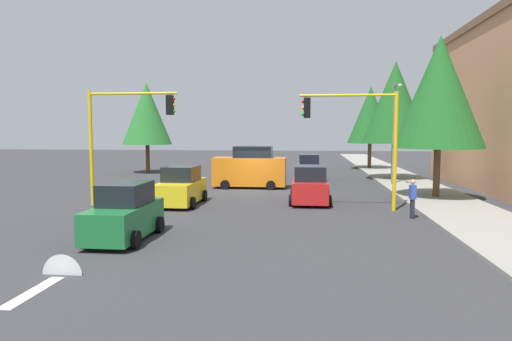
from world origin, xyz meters
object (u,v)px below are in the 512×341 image
Objects in this scene: tree_roadside_mid at (395,102)px; car_yellow at (181,187)px; traffic_signal_near_right at (125,125)px; traffic_signal_near_left at (356,127)px; tree_roadside_near at (439,92)px; street_lamp_curbside at (395,122)px; tree_opposite_side at (147,114)px; car_blue at (309,168)px; pedestrian_crossing at (413,198)px; car_red at (310,186)px; tree_roadside_far at (370,115)px; delivery_van_orange at (250,169)px; car_green at (125,214)px.

car_yellow is (13.34, -13.06, -5.05)m from tree_roadside_mid.
car_yellow is (-0.66, 2.65, -3.19)m from traffic_signal_near_right.
traffic_signal_near_left is 0.63× the size of tree_roadside_near.
street_lamp_curbside is 15.56m from car_yellow.
tree_opposite_side is 2.11× the size of car_blue.
tree_roadside_mid is 2.36× the size of car_blue.
traffic_signal_near_left is 9.29m from car_yellow.
tree_roadside_mid is 19.34m from car_yellow.
traffic_signal_near_left is 4.24m from pedestrian_crossing.
tree_roadside_near is at bearing 56.93° from tree_opposite_side.
car_yellow is 6.71m from car_red.
tree_roadside_far is 19.24m from delivery_van_orange.
tree_roadside_far reaches higher than traffic_signal_near_right.
car_red is (11.89, 0.01, 0.00)m from car_blue.
street_lamp_curbside is 21.89m from tree_opposite_side.
car_red is at bearing 32.53° from delivery_van_orange.
delivery_van_orange is 15.18m from car_green.
car_red is at bearing 101.21° from traffic_signal_near_right.
car_blue is at bearing 146.02° from traffic_signal_near_right.
tree_opposite_side is at bearing -155.39° from car_yellow.
pedestrian_crossing is (15.62, 4.39, 0.01)m from car_blue.
pedestrian_crossing is at bearing 49.95° from traffic_signal_near_left.
street_lamp_curbside is at bearing 126.12° from car_yellow.
tree_roadside_mid is at bearing 92.41° from car_blue.
tree_roadside_mid reaches higher than car_red.
car_blue is (0.27, -6.46, -5.06)m from tree_roadside_mid.
traffic_signal_near_left reaches higher than car_yellow.
tree_roadside_far is at bearing 176.54° from pedestrian_crossing.
pedestrian_crossing is at bearing -6.29° from street_lamp_curbside.
traffic_signal_near_left is at bearing -50.27° from tree_roadside_near.
car_red is at bearing -36.00° from street_lamp_curbside.
tree_roadside_far is 26.87m from car_yellow.
traffic_signal_near_right is 9.97m from car_red.
tree_roadside_near reaches higher than pedestrian_crossing.
car_green is at bearing -50.77° from tree_roadside_near.
car_yellow is 1.07× the size of car_green.
tree_roadside_mid is 2.39× the size of car_red.
delivery_van_orange is 2.82× the size of pedestrian_crossing.
tree_roadside_far reaches higher than street_lamp_curbside.
tree_roadside_mid reaches higher than street_lamp_curbside.
tree_roadside_mid is at bearing 131.70° from traffic_signal_near_right.
traffic_signal_near_left is at bearing 90.00° from traffic_signal_near_right.
street_lamp_curbside is (-9.61, 3.51, 0.38)m from traffic_signal_near_left.
street_lamp_curbside is at bearing 144.00° from car_red.
traffic_signal_near_left is 6.54m from tree_roadside_near.
tree_roadside_far is at bearing -177.14° from tree_roadside_near.
tree_roadside_mid is at bearing 169.67° from street_lamp_curbside.
pedestrian_crossing is (19.89, 18.93, -4.40)m from tree_opposite_side.
car_green is (14.96, -2.55, -0.39)m from delivery_van_orange.
street_lamp_curbside is 4.74m from tree_roadside_mid.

